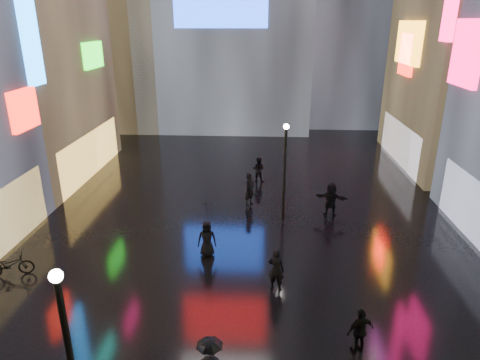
# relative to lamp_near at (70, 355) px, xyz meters

# --- Properties ---
(ground) EXTENTS (140.00, 140.00, 0.00)m
(ground) POSITION_rel_lamp_near_xyz_m (3.57, 14.14, -2.94)
(ground) COLOR black
(ground) RESTS_ON ground
(lamp_near) EXTENTS (0.30, 0.30, 5.20)m
(lamp_near) POSITION_rel_lamp_near_xyz_m (0.00, 0.00, 0.00)
(lamp_near) COLOR black
(lamp_near) RESTS_ON ground
(lamp_far) EXTENTS (0.30, 0.30, 5.20)m
(lamp_far) POSITION_rel_lamp_near_xyz_m (5.51, 13.88, 0.00)
(lamp_far) COLOR black
(lamp_far) RESTS_ON ground
(pedestrian_3) EXTENTS (1.04, 0.74, 1.63)m
(pedestrian_3) POSITION_rel_lamp_near_xyz_m (7.55, 3.77, -2.13)
(pedestrian_3) COLOR black
(pedestrian_3) RESTS_ON ground
(pedestrian_4) EXTENTS (0.90, 0.63, 1.73)m
(pedestrian_4) POSITION_rel_lamp_near_xyz_m (1.89, 9.49, -2.08)
(pedestrian_4) COLOR black
(pedestrian_4) RESTS_ON ground
(pedestrian_5) EXTENTS (1.86, 0.99, 1.91)m
(pedestrian_5) POSITION_rel_lamp_near_xyz_m (8.10, 14.15, -1.99)
(pedestrian_5) COLOR black
(pedestrian_5) RESTS_ON ground
(pedestrian_6) EXTENTS (0.78, 0.84, 1.93)m
(pedestrian_6) POSITION_rel_lamp_near_xyz_m (3.62, 15.44, -1.98)
(pedestrian_6) COLOR black
(pedestrian_6) RESTS_ON ground
(pedestrian_7) EXTENTS (0.95, 0.83, 1.66)m
(pedestrian_7) POSITION_rel_lamp_near_xyz_m (4.07, 19.33, -2.11)
(pedestrian_7) COLOR black
(pedestrian_7) RESTS_ON ground
(umbrella_1) EXTENTS (0.71, 0.71, 0.61)m
(umbrella_1) POSITION_rel_lamp_near_xyz_m (3.01, 1.47, -1.00)
(umbrella_1) COLOR black
(umbrella_1) RESTS_ON pedestrian_2
(umbrella_2) EXTENTS (1.45, 1.44, 0.93)m
(umbrella_2) POSITION_rel_lamp_near_xyz_m (1.89, 9.49, -0.75)
(umbrella_2) COLOR black
(umbrella_2) RESTS_ON pedestrian_4
(bicycle) EXTENTS (2.02, 1.22, 1.00)m
(bicycle) POSITION_rel_lamp_near_xyz_m (-6.20, 7.46, -2.44)
(bicycle) COLOR black
(bicycle) RESTS_ON ground
(pedestrian_8) EXTENTS (0.77, 0.62, 1.81)m
(pedestrian_8) POSITION_rel_lamp_near_xyz_m (4.95, 7.07, -2.04)
(pedestrian_8) COLOR black
(pedestrian_8) RESTS_ON ground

